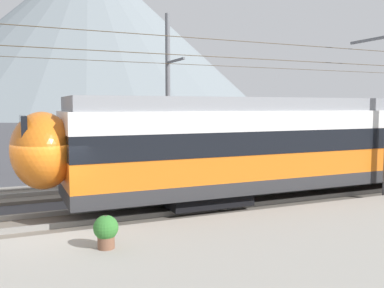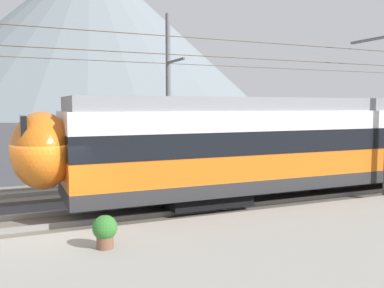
# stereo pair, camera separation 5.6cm
# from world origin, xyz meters

# --- Properties ---
(ground_plane) EXTENTS (400.00, 400.00, 0.00)m
(ground_plane) POSITION_xyz_m (0.00, 0.00, 0.00)
(ground_plane) COLOR #424247
(track_near) EXTENTS (120.00, 3.00, 0.28)m
(track_near) POSITION_xyz_m (0.00, 1.21, 0.07)
(track_near) COLOR #6B6359
(track_near) RESTS_ON ground
(track_far) EXTENTS (120.00, 3.00, 0.28)m
(track_far) POSITION_xyz_m (0.00, 6.06, 0.07)
(track_far) COLOR #6B6359
(track_far) RESTS_ON ground
(train_near_platform) EXTENTS (25.35, 2.93, 4.27)m
(train_near_platform) POSITION_xyz_m (12.10, 1.21, 2.22)
(train_near_platform) COLOR #2D2D30
(train_near_platform) RESTS_ON track_near
(catenary_mast_far_side) EXTENTS (40.89, 2.24, 8.07)m
(catenary_mast_far_side) POSITION_xyz_m (6.60, 7.87, 4.17)
(catenary_mast_far_side) COLOR slate
(catenary_mast_far_side) RESTS_ON ground
(potted_plant_platform_edge) EXTENTS (0.56, 0.56, 0.75)m
(potted_plant_platform_edge) POSITION_xyz_m (1.23, -2.46, 0.81)
(potted_plant_platform_edge) COLOR brown
(potted_plant_platform_edge) RESTS_ON platform_slab
(mountain_central_peak) EXTENTS (127.93, 127.93, 58.89)m
(mountain_central_peak) POSITION_xyz_m (27.33, 144.72, 29.45)
(mountain_central_peak) COLOR slate
(mountain_central_peak) RESTS_ON ground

